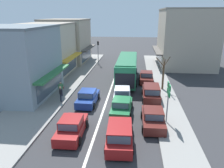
{
  "coord_description": "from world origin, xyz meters",
  "views": [
    {
      "loc": [
        2.88,
        -20.35,
        8.82
      ],
      "look_at": [
        0.34,
        3.3,
        1.2
      ],
      "focal_mm": 35.0,
      "sensor_mm": 36.0,
      "label": 1
    }
  ],
  "objects_px": {
    "sedan_behind_bus_mid": "(122,95)",
    "traffic_light_downstreet": "(98,49)",
    "parked_sedan_kerb_front": "(153,118)",
    "street_tree_right": "(163,75)",
    "pedestrian_browsing_midblock": "(61,93)",
    "pedestrian_with_handbag_near": "(61,88)",
    "sedan_queue_far_back": "(88,98)",
    "parked_sedan_kerb_third": "(146,77)",
    "sedan_queue_gap_filler": "(122,107)",
    "directional_road_sign": "(169,93)",
    "parked_wagon_kerb_second": "(151,92)",
    "city_bus": "(127,67)",
    "sedan_adjacent_lane_lead": "(72,127)",
    "wagon_behind_bus_near": "(120,134)"
  },
  "relations": [
    {
      "from": "sedan_behind_bus_mid",
      "to": "traffic_light_downstreet",
      "type": "distance_m",
      "value": 18.45
    },
    {
      "from": "sedan_behind_bus_mid",
      "to": "parked_sedan_kerb_front",
      "type": "height_order",
      "value": "same"
    },
    {
      "from": "street_tree_right",
      "to": "pedestrian_browsing_midblock",
      "type": "distance_m",
      "value": 12.16
    },
    {
      "from": "street_tree_right",
      "to": "pedestrian_with_handbag_near",
      "type": "height_order",
      "value": "street_tree_right"
    },
    {
      "from": "sedan_queue_far_back",
      "to": "parked_sedan_kerb_third",
      "type": "relative_size",
      "value": 1.0
    },
    {
      "from": "parked_sedan_kerb_third",
      "to": "sedan_queue_far_back",
      "type": "bearing_deg",
      "value": -127.25
    },
    {
      "from": "sedan_queue_gap_filler",
      "to": "directional_road_sign",
      "type": "distance_m",
      "value": 4.64
    },
    {
      "from": "parked_wagon_kerb_second",
      "to": "directional_road_sign",
      "type": "height_order",
      "value": "directional_road_sign"
    },
    {
      "from": "parked_sedan_kerb_third",
      "to": "pedestrian_with_handbag_near",
      "type": "distance_m",
      "value": 11.74
    },
    {
      "from": "sedan_queue_gap_filler",
      "to": "parked_wagon_kerb_second",
      "type": "distance_m",
      "value": 5.0
    },
    {
      "from": "parked_sedan_kerb_front",
      "to": "directional_road_sign",
      "type": "relative_size",
      "value": 1.17
    },
    {
      "from": "city_bus",
      "to": "sedan_adjacent_lane_lead",
      "type": "xyz_separation_m",
      "value": [
        -3.55,
        -14.92,
        -1.22
      ]
    },
    {
      "from": "sedan_queue_gap_filler",
      "to": "sedan_queue_far_back",
      "type": "relative_size",
      "value": 1.01
    },
    {
      "from": "sedan_adjacent_lane_lead",
      "to": "sedan_queue_far_back",
      "type": "bearing_deg",
      "value": 90.85
    },
    {
      "from": "sedan_queue_far_back",
      "to": "sedan_behind_bus_mid",
      "type": "bearing_deg",
      "value": 18.49
    },
    {
      "from": "sedan_queue_gap_filler",
      "to": "sedan_adjacent_lane_lead",
      "type": "height_order",
      "value": "same"
    },
    {
      "from": "sedan_behind_bus_mid",
      "to": "parked_sedan_kerb_third",
      "type": "relative_size",
      "value": 1.01
    },
    {
      "from": "sedan_queue_gap_filler",
      "to": "street_tree_right",
      "type": "bearing_deg",
      "value": 57.85
    },
    {
      "from": "traffic_light_downstreet",
      "to": "street_tree_right",
      "type": "bearing_deg",
      "value": -52.98
    },
    {
      "from": "sedan_behind_bus_mid",
      "to": "traffic_light_downstreet",
      "type": "relative_size",
      "value": 1.02
    },
    {
      "from": "parked_sedan_kerb_front",
      "to": "sedan_queue_far_back",
      "type": "bearing_deg",
      "value": 147.72
    },
    {
      "from": "parked_sedan_kerb_third",
      "to": "traffic_light_downstreet",
      "type": "relative_size",
      "value": 1.01
    },
    {
      "from": "sedan_queue_far_back",
      "to": "sedan_adjacent_lane_lead",
      "type": "relative_size",
      "value": 1.0
    },
    {
      "from": "sedan_behind_bus_mid",
      "to": "wagon_behind_bus_near",
      "type": "bearing_deg",
      "value": -87.6
    },
    {
      "from": "parked_sedan_kerb_third",
      "to": "parked_sedan_kerb_front",
      "type": "bearing_deg",
      "value": -89.78
    },
    {
      "from": "parked_sedan_kerb_front",
      "to": "city_bus",
      "type": "bearing_deg",
      "value": 101.93
    },
    {
      "from": "wagon_behind_bus_near",
      "to": "parked_sedan_kerb_third",
      "type": "height_order",
      "value": "wagon_behind_bus_near"
    },
    {
      "from": "city_bus",
      "to": "sedan_queue_far_back",
      "type": "relative_size",
      "value": 2.57
    },
    {
      "from": "street_tree_right",
      "to": "city_bus",
      "type": "bearing_deg",
      "value": 141.59
    },
    {
      "from": "sedan_queue_far_back",
      "to": "directional_road_sign",
      "type": "distance_m",
      "value": 8.5
    },
    {
      "from": "sedan_queue_far_back",
      "to": "pedestrian_browsing_midblock",
      "type": "distance_m",
      "value": 2.87
    },
    {
      "from": "sedan_queue_gap_filler",
      "to": "parked_wagon_kerb_second",
      "type": "bearing_deg",
      "value": 53.85
    },
    {
      "from": "parked_sedan_kerb_front",
      "to": "directional_road_sign",
      "type": "xyz_separation_m",
      "value": [
        1.17,
        0.53,
        2.04
      ]
    },
    {
      "from": "street_tree_right",
      "to": "parked_sedan_kerb_front",
      "type": "bearing_deg",
      "value": -100.96
    },
    {
      "from": "wagon_behind_bus_near",
      "to": "parked_wagon_kerb_second",
      "type": "height_order",
      "value": "same"
    },
    {
      "from": "sedan_behind_bus_mid",
      "to": "street_tree_right",
      "type": "height_order",
      "value": "street_tree_right"
    },
    {
      "from": "sedan_adjacent_lane_lead",
      "to": "traffic_light_downstreet",
      "type": "relative_size",
      "value": 1.01
    },
    {
      "from": "sedan_queue_gap_filler",
      "to": "parked_wagon_kerb_second",
      "type": "xyz_separation_m",
      "value": [
        2.95,
        4.04,
        0.08
      ]
    },
    {
      "from": "directional_road_sign",
      "to": "pedestrian_browsing_midblock",
      "type": "relative_size",
      "value": 2.21
    },
    {
      "from": "parked_sedan_kerb_front",
      "to": "parked_sedan_kerb_third",
      "type": "bearing_deg",
      "value": 90.22
    },
    {
      "from": "sedan_queue_gap_filler",
      "to": "sedan_adjacent_lane_lead",
      "type": "xyz_separation_m",
      "value": [
        -3.51,
        -4.23,
        0.0
      ]
    },
    {
      "from": "pedestrian_browsing_midblock",
      "to": "traffic_light_downstreet",
      "type": "bearing_deg",
      "value": 87.6
    },
    {
      "from": "parked_wagon_kerb_second",
      "to": "pedestrian_browsing_midblock",
      "type": "distance_m",
      "value": 9.63
    },
    {
      "from": "sedan_queue_far_back",
      "to": "directional_road_sign",
      "type": "bearing_deg",
      "value": -24.83
    },
    {
      "from": "sedan_queue_gap_filler",
      "to": "pedestrian_browsing_midblock",
      "type": "distance_m",
      "value": 6.73
    },
    {
      "from": "parked_sedan_kerb_front",
      "to": "pedestrian_with_handbag_near",
      "type": "height_order",
      "value": "pedestrian_with_handbag_near"
    },
    {
      "from": "wagon_behind_bus_near",
      "to": "pedestrian_browsing_midblock",
      "type": "bearing_deg",
      "value": 133.96
    },
    {
      "from": "parked_wagon_kerb_second",
      "to": "street_tree_right",
      "type": "bearing_deg",
      "value": 63.6
    },
    {
      "from": "parked_sedan_kerb_third",
      "to": "pedestrian_browsing_midblock",
      "type": "bearing_deg",
      "value": -137.56
    },
    {
      "from": "sedan_queue_gap_filler",
      "to": "pedestrian_with_handbag_near",
      "type": "distance_m",
      "value": 7.77
    }
  ]
}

